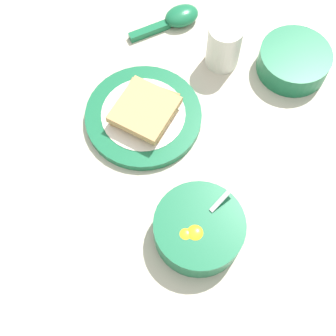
{
  "coord_description": "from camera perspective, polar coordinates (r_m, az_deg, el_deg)",
  "views": [
    {
      "loc": [
        -0.04,
        -0.4,
        0.72
      ],
      "look_at": [
        -0.05,
        -0.08,
        0.02
      ],
      "focal_mm": 50.0,
      "sensor_mm": 36.0,
      "label": 1
    }
  ],
  "objects": [
    {
      "name": "ground_plane",
      "position": [
        0.82,
        3.69,
        4.3
      ],
      "size": [
        3.0,
        3.0,
        0.0
      ],
      "primitive_type": "plane",
      "color": "beige"
    },
    {
      "name": "egg_bowl",
      "position": [
        0.73,
        3.43,
        -7.43
      ],
      "size": [
        0.14,
        0.14,
        0.07
      ],
      "color": "#196B42",
      "rests_on": "ground_plane"
    },
    {
      "name": "toast_plate",
      "position": [
        0.83,
        -3.01,
        6.33
      ],
      "size": [
        0.21,
        0.21,
        0.02
      ],
      "color": "#196B42",
      "rests_on": "ground_plane"
    },
    {
      "name": "toast_sandwich",
      "position": [
        0.81,
        -2.83,
        7.15
      ],
      "size": [
        0.13,
        0.14,
        0.03
      ],
      "color": "tan",
      "rests_on": "toast_plate"
    },
    {
      "name": "soup_spoon",
      "position": [
        0.96,
        1.09,
        17.82
      ],
      "size": [
        0.14,
        0.1,
        0.03
      ],
      "color": "#196B42",
      "rests_on": "ground_plane"
    },
    {
      "name": "congee_bowl",
      "position": [
        0.91,
        15.11,
        12.56
      ],
      "size": [
        0.13,
        0.13,
        0.05
      ],
      "color": "#196B42",
      "rests_on": "ground_plane"
    },
    {
      "name": "drinking_cup",
      "position": [
        0.88,
        6.84,
        14.71
      ],
      "size": [
        0.06,
        0.06,
        0.09
      ],
      "color": "silver",
      "rests_on": "ground_plane"
    }
  ]
}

